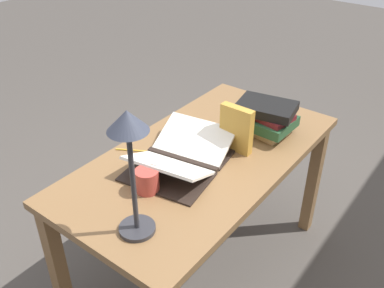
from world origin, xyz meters
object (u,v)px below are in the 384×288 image
book_standing_upright (236,129)px  reading_lamp (130,146)px  coffee_mug (147,180)px  book_stack_tall (265,117)px  open_book (182,156)px  pencil (134,150)px

book_standing_upright → reading_lamp: size_ratio=0.45×
book_standing_upright → coffee_mug: size_ratio=1.93×
book_standing_upright → coffee_mug: 0.48m
book_stack_tall → book_standing_upright: 0.22m
open_book → reading_lamp: reading_lamp is taller
reading_lamp → coffee_mug: reading_lamp is taller
open_book → reading_lamp: bearing=8.6°
open_book → book_standing_upright: bearing=140.6°
book_stack_tall → coffee_mug: bearing=-12.0°
book_standing_upright → book_stack_tall: bearing=173.6°
book_stack_tall → pencil: book_stack_tall is taller
reading_lamp → open_book: bearing=-162.1°
book_stack_tall → pencil: bearing=-37.2°
book_stack_tall → reading_lamp: reading_lamp is taller
book_stack_tall → coffee_mug: (0.68, -0.15, -0.03)m
open_book → book_standing_upright: 0.27m
book_stack_tall → coffee_mug: book_stack_tall is taller
reading_lamp → book_standing_upright: bearing=-179.3°
reading_lamp → pencil: size_ratio=3.23×
book_stack_tall → reading_lamp: bearing=-1.4°
book_stack_tall → reading_lamp: 0.91m
book_standing_upright → pencil: 0.48m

